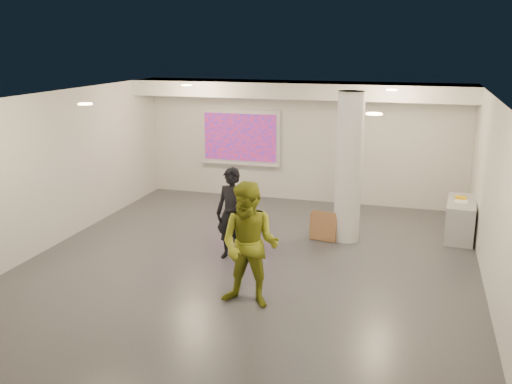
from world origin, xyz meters
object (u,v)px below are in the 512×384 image
(projection_screen, at_px, (240,138))
(credenza, at_px, (460,219))
(woman, at_px, (232,214))
(column, at_px, (349,168))
(man, at_px, (250,245))

(projection_screen, relative_size, credenza, 1.58)
(projection_screen, height_order, woman, projection_screen)
(projection_screen, relative_size, woman, 1.22)
(woman, bearing_deg, column, 49.83)
(column, relative_size, man, 1.55)
(projection_screen, distance_m, credenza, 5.75)
(column, bearing_deg, woman, -139.29)
(projection_screen, relative_size, man, 1.09)
(credenza, distance_m, man, 5.31)
(projection_screen, bearing_deg, man, -70.97)
(projection_screen, bearing_deg, woman, -74.22)
(column, relative_size, credenza, 2.26)
(projection_screen, xyz_separation_m, woman, (1.21, -4.28, -0.67))
(credenza, xyz_separation_m, man, (-3.24, -4.17, 0.58))
(credenza, bearing_deg, man, -123.69)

